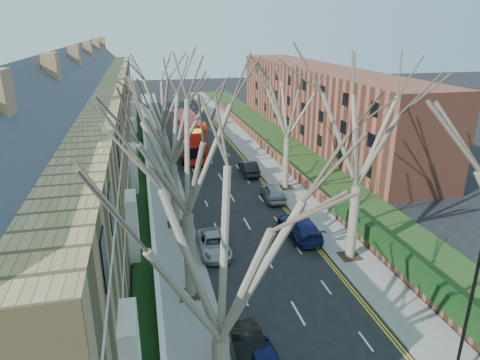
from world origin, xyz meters
TOP-DOWN VIEW (x-y plane):
  - ground at (0.00, 0.00)m, footprint 240.00×240.00m
  - pavement_left at (-6.00, 39.00)m, footprint 3.00×102.00m
  - pavement_right at (6.00, 39.00)m, footprint 3.00×102.00m
  - terrace_left at (-13.65, 31.00)m, footprint 9.70×78.00m
  - flats_right at (17.46, 43.00)m, footprint 13.97×54.00m
  - wall_hedge_right at (7.70, 2.00)m, footprint 0.70×24.00m
  - front_wall_left at (-7.65, 31.00)m, footprint 0.30×78.00m
  - grass_verge_right at (10.50, 39.00)m, footprint 6.00×102.00m
  - lamp_post at (5.00, -3.50)m, footprint 0.18×0.50m
  - tree_left_near at (-5.70, -4.00)m, footprint 9.80×9.80m
  - tree_left_mid at (-5.70, 6.00)m, footprint 10.50×10.50m
  - tree_left_far at (-5.70, 16.00)m, footprint 10.15×10.15m
  - tree_left_dist at (-5.70, 28.00)m, footprint 10.50×10.50m
  - tree_right_mid at (5.70, 8.00)m, footprint 10.50×10.50m
  - tree_right_far at (5.70, 22.00)m, footprint 10.15×10.15m
  - double_decker_bus at (-2.33, 36.06)m, footprint 3.37×11.71m
  - car_left_mid at (-3.70, -0.26)m, footprint 1.60×4.43m
  - car_left_far at (-3.47, 10.97)m, footprint 2.13×4.62m
  - car_right_near at (3.45, 11.99)m, footprint 2.37×5.41m
  - car_right_mid at (3.68, 19.58)m, footprint 2.12×4.57m
  - car_right_far at (3.24, 27.13)m, footprint 1.74×4.56m

SIDE VIEW (x-z plane):
  - ground at x=0.00m, z-range 0.00..0.00m
  - pavement_left at x=-6.00m, z-range 0.00..0.12m
  - pavement_right at x=6.00m, z-range 0.00..0.12m
  - grass_verge_right at x=10.50m, z-range 0.12..0.18m
  - front_wall_left at x=-7.65m, z-range 0.12..1.12m
  - car_left_far at x=-3.47m, z-range 0.00..1.28m
  - car_left_mid at x=-3.70m, z-range 0.00..1.45m
  - car_right_far at x=3.24m, z-range 0.00..1.48m
  - car_right_mid at x=3.68m, z-range 0.00..1.51m
  - car_right_near at x=3.45m, z-range 0.00..1.55m
  - wall_hedge_right at x=7.70m, z-range 0.22..2.02m
  - double_decker_bus at x=-2.33m, z-range -0.03..4.79m
  - lamp_post at x=5.00m, z-range 0.51..8.62m
  - flats_right at x=17.46m, z-range -0.02..9.98m
  - terrace_left at x=-13.65m, z-range -1.27..12.33m
  - tree_left_near at x=-5.70m, z-range 2.06..15.79m
  - tree_left_far at x=-5.70m, z-range 2.13..16.35m
  - tree_right_far at x=5.70m, z-range 2.13..16.35m
  - tree_left_mid at x=-5.70m, z-range 2.20..16.91m
  - tree_right_mid at x=5.70m, z-range 2.20..16.91m
  - tree_left_dist at x=-5.70m, z-range 2.20..16.91m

